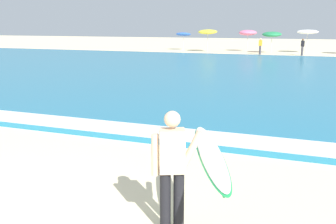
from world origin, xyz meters
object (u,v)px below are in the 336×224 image
object	(u,v)px
beach_umbrella_0	(183,34)
beach_umbrella_1	(208,32)
beach_umbrella_4	(308,32)
beach_umbrella_3	(272,34)
surfer_with_board	(190,161)
beachgoer_near_row_left	(260,46)
beach_umbrella_2	(248,33)
beachgoer_near_row_mid	(303,46)

from	to	relation	value
beach_umbrella_0	beach_umbrella_1	size ratio (longest dim) A/B	0.84
beach_umbrella_4	beach_umbrella_3	bearing A→B (deg)	-152.23
surfer_with_board	beach_umbrella_4	size ratio (longest dim) A/B	0.95
beach_umbrella_4	surfer_with_board	bearing A→B (deg)	-91.20
beach_umbrella_1	beachgoer_near_row_left	bearing A→B (deg)	-19.32
beach_umbrella_0	beach_umbrella_2	size ratio (longest dim) A/B	0.88
beach_umbrella_1	beach_umbrella_4	xyz separation A→B (m)	(10.02, 1.84, 0.03)
beach_umbrella_2	beachgoer_near_row_mid	bearing A→B (deg)	-33.13
surfer_with_board	beach_umbrella_2	bearing A→B (deg)	97.98
beach_umbrella_4	beach_umbrella_0	bearing A→B (deg)	-178.93
surfer_with_board	beachgoer_near_row_mid	size ratio (longest dim) A/B	1.43
beach_umbrella_3	beach_umbrella_4	xyz separation A→B (m)	(3.35, 1.76, 0.24)
surfer_with_board	beach_umbrella_0	distance (m)	39.39
beach_umbrella_2	beach_umbrella_4	bearing A→B (deg)	0.02
beach_umbrella_0	beach_umbrella_2	world-z (taller)	beach_umbrella_2
beachgoer_near_row_left	beachgoer_near_row_mid	xyz separation A→B (m)	(3.89, 0.12, 0.00)
beach_umbrella_3	beachgoer_near_row_mid	world-z (taller)	beach_umbrella_3
beach_umbrella_1	beach_umbrella_0	bearing A→B (deg)	154.04
beachgoer_near_row_mid	beach_umbrella_3	bearing A→B (deg)	146.78
surfer_with_board	beach_umbrella_0	bearing A→B (deg)	108.49
beach_umbrella_4	beachgoer_near_row_mid	bearing A→B (deg)	-94.35
beach_umbrella_2	beachgoer_near_row_left	bearing A→B (deg)	-64.19
beach_umbrella_4	beachgoer_near_row_left	distance (m)	5.85
surfer_with_board	beachgoer_near_row_left	distance (m)	33.89
beach_umbrella_0	beach_umbrella_4	xyz separation A→B (m)	(13.28, 0.25, 0.35)
beach_umbrella_1	beach_umbrella_2	world-z (taller)	beach_umbrella_1
beach_umbrella_0	beach_umbrella_3	xyz separation A→B (m)	(9.93, -1.51, 0.11)
beach_umbrella_0	beachgoer_near_row_mid	world-z (taller)	beach_umbrella_0
beach_umbrella_2	beachgoer_near_row_mid	xyz separation A→B (m)	(5.77, -3.76, -1.15)
surfer_with_board	beach_umbrella_2	distance (m)	37.98
beach_umbrella_4	beachgoer_near_row_mid	world-z (taller)	beach_umbrella_4
beach_umbrella_0	beachgoer_near_row_mid	size ratio (longest dim) A/B	1.29
beach_umbrella_1	beach_umbrella_3	size ratio (longest dim) A/B	1.08
surfer_with_board	beach_umbrella_3	world-z (taller)	beach_umbrella_3
surfer_with_board	beachgoer_near_row_mid	distance (m)	33.84
beachgoer_near_row_mid	beach_umbrella_1	bearing A→B (deg)	168.78
beach_umbrella_2	beachgoer_near_row_mid	distance (m)	6.98
beach_umbrella_1	beachgoer_near_row_mid	distance (m)	10.00
beach_umbrella_0	beach_umbrella_3	size ratio (longest dim) A/B	0.91
beach_umbrella_1	beach_umbrella_3	world-z (taller)	beach_umbrella_1
beach_umbrella_2	beach_umbrella_4	distance (m)	6.06
surfer_with_board	beach_umbrella_2	world-z (taller)	beach_umbrella_2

